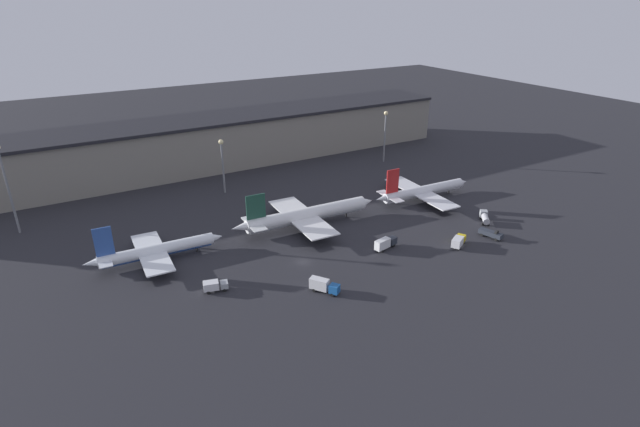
# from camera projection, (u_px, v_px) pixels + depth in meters

# --- Properties ---
(ground) EXTENTS (600.00, 600.00, 0.00)m
(ground) POSITION_uv_depth(u_px,v_px,m) (303.00, 262.00, 139.14)
(ground) COLOR #26262B
(terminal_building) EXTENTS (233.05, 27.70, 20.91)m
(terminal_building) POSITION_uv_depth(u_px,v_px,m) (196.00, 144.00, 208.93)
(terminal_building) COLOR gray
(terminal_building) RESTS_ON ground
(airplane_0) EXTENTS (38.19, 26.32, 12.96)m
(airplane_0) POSITION_uv_depth(u_px,v_px,m) (156.00, 251.00, 138.67)
(airplane_0) COLOR white
(airplane_0) RESTS_ON ground
(airplane_1) EXTENTS (49.94, 33.25, 13.98)m
(airplane_1) POSITION_uv_depth(u_px,v_px,m) (306.00, 215.00, 158.85)
(airplane_1) COLOR white
(airplane_1) RESTS_ON ground
(airplane_2) EXTENTS (40.93, 34.10, 13.57)m
(airplane_2) POSITION_uv_depth(u_px,v_px,m) (423.00, 191.00, 179.83)
(airplane_2) COLOR silver
(airplane_2) RESTS_ON ground
(service_vehicle_0) EXTENTS (7.30, 5.57, 3.17)m
(service_vehicle_0) POSITION_uv_depth(u_px,v_px,m) (458.00, 241.00, 146.86)
(service_vehicle_0) COLOR gold
(service_vehicle_0) RESTS_ON ground
(service_vehicle_1) EXTENTS (6.55, 7.38, 2.91)m
(service_vehicle_1) POSITION_uv_depth(u_px,v_px,m) (485.00, 217.00, 162.51)
(service_vehicle_1) COLOR #9EA3A8
(service_vehicle_1) RESTS_ON ground
(service_vehicle_2) EXTENTS (6.14, 7.57, 3.55)m
(service_vehicle_2) POSITION_uv_depth(u_px,v_px,m) (323.00, 285.00, 124.40)
(service_vehicle_2) COLOR #195199
(service_vehicle_2) RESTS_ON ground
(service_vehicle_3) EXTENTS (4.00, 7.61, 2.89)m
(service_vehicle_3) POSITION_uv_depth(u_px,v_px,m) (491.00, 234.00, 152.33)
(service_vehicle_3) COLOR #282D38
(service_vehicle_3) RESTS_ON ground
(service_vehicle_4) EXTENTS (6.53, 3.93, 2.74)m
(service_vehicle_4) POSITION_uv_depth(u_px,v_px,m) (215.00, 286.00, 125.04)
(service_vehicle_4) COLOR #9EA3A8
(service_vehicle_4) RESTS_ON ground
(service_vehicle_5) EXTENTS (8.15, 3.59, 3.53)m
(service_vehicle_5) POSITION_uv_depth(u_px,v_px,m) (385.00, 243.00, 145.20)
(service_vehicle_5) COLOR #282D38
(service_vehicle_5) RESTS_ON ground
(lamp_post_0) EXTENTS (1.80, 1.80, 28.55)m
(lamp_post_0) POSITION_uv_depth(u_px,v_px,m) (6.00, 179.00, 148.78)
(lamp_post_0) COLOR slate
(lamp_post_0) RESTS_ON ground
(lamp_post_1) EXTENTS (1.80, 1.80, 20.46)m
(lamp_post_1) POSITION_uv_depth(u_px,v_px,m) (222.00, 158.00, 181.75)
(lamp_post_1) COLOR slate
(lamp_post_1) RESTS_ON ground
(lamp_post_2) EXTENTS (1.80, 1.80, 22.46)m
(lamp_post_2) POSITION_uv_depth(u_px,v_px,m) (385.00, 129.00, 215.42)
(lamp_post_2) COLOR slate
(lamp_post_2) RESTS_ON ground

